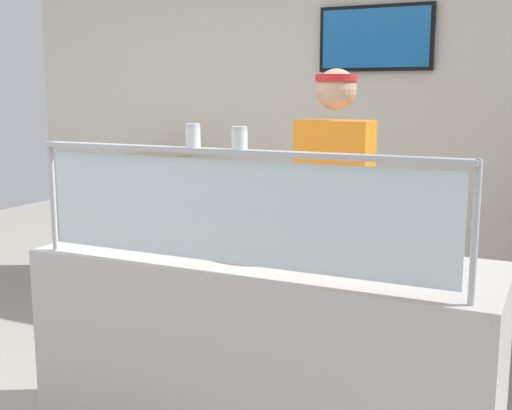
{
  "coord_description": "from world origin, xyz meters",
  "views": [
    {
      "loc": [
        2.12,
        -2.1,
        1.64
      ],
      "look_at": [
        0.93,
        0.39,
        1.16
      ],
      "focal_mm": 45.71,
      "sensor_mm": 36.0,
      "label": 1
    }
  ],
  "objects": [
    {
      "name": "ground_plane",
      "position": [
        0.99,
        1.0,
        0.0
      ],
      "size": [
        12.0,
        12.0,
        0.0
      ],
      "primitive_type": "plane",
      "color": "gray",
      "rests_on": "ground"
    },
    {
      "name": "shop_rear_unit",
      "position": [
        0.98,
        2.55,
        1.36
      ],
      "size": [
        6.37,
        0.13,
        2.7
      ],
      "color": "silver",
      "rests_on": "ground"
    },
    {
      "name": "serving_counter",
      "position": [
        0.99,
        0.36,
        0.47
      ],
      "size": [
        1.97,
        0.71,
        0.95
      ],
      "primitive_type": "cube",
      "color": "#BCB7B2",
      "rests_on": "ground"
    },
    {
      "name": "sneeze_guard",
      "position": [
        0.99,
        0.06,
        1.25
      ],
      "size": [
        1.8,
        0.06,
        0.48
      ],
      "color": "#B2B5BC",
      "rests_on": "serving_counter"
    },
    {
      "name": "pizza_tray",
      "position": [
        0.93,
        0.42,
        0.97
      ],
      "size": [
        0.51,
        0.51,
        0.04
      ],
      "color": "#9EA0A8",
      "rests_on": "serving_counter"
    },
    {
      "name": "pizza_server",
      "position": [
        0.92,
        0.4,
        0.99
      ],
      "size": [
        0.08,
        0.28,
        0.01
      ],
      "primitive_type": "cube",
      "rotation": [
        0.0,
        0.0,
        0.03
      ],
      "color": "#ADAFB7",
      "rests_on": "pizza_tray"
    },
    {
      "name": "parmesan_shaker",
      "position": [
        0.82,
        0.06,
        1.47
      ],
      "size": [
        0.06,
        0.06,
        0.09
      ],
      "color": "white",
      "rests_on": "sneeze_guard"
    },
    {
      "name": "pepper_flake_shaker",
      "position": [
        1.02,
        0.06,
        1.47
      ],
      "size": [
        0.06,
        0.06,
        0.09
      ],
      "color": "white",
      "rests_on": "sneeze_guard"
    },
    {
      "name": "worker_figure",
      "position": [
        1.05,
        1.1,
        1.01
      ],
      "size": [
        0.41,
        0.5,
        1.76
      ],
      "color": "#23232D",
      "rests_on": "ground"
    },
    {
      "name": "prep_shelf",
      "position": [
        -0.78,
        2.06,
        0.47
      ],
      "size": [
        0.7,
        0.55,
        0.94
      ],
      "primitive_type": "cube",
      "color": "#B7BABF",
      "rests_on": "ground"
    },
    {
      "name": "pizza_box_stack",
      "position": [
        -0.78,
        2.06,
        1.05
      ],
      "size": [
        0.5,
        0.48,
        0.22
      ],
      "color": "tan",
      "rests_on": "prep_shelf"
    }
  ]
}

